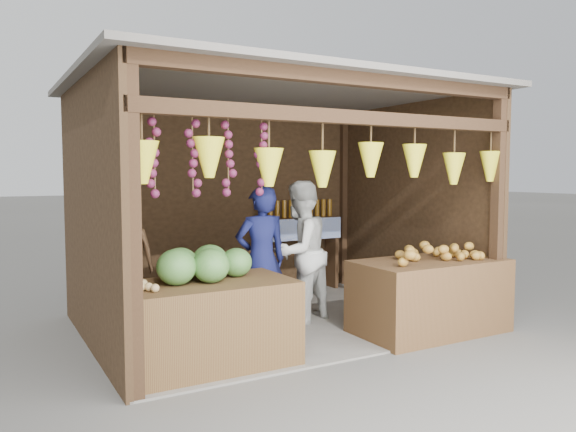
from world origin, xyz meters
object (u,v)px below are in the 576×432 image
(man_standing, at_px, (261,260))
(vendor_seated, at_px, (125,254))
(counter_right, at_px, (430,296))
(woman_standing, at_px, (300,252))
(counter_left, at_px, (208,324))

(man_standing, bearing_deg, vendor_seated, -5.59)
(counter_right, distance_m, woman_standing, 1.50)
(counter_left, xyz_separation_m, woman_standing, (1.45, 0.87, 0.43))
(counter_left, relative_size, woman_standing, 0.92)
(counter_right, height_order, vendor_seated, vendor_seated)
(woman_standing, bearing_deg, counter_left, 10.18)
(counter_left, height_order, counter_right, counter_right)
(counter_left, bearing_deg, counter_right, -3.57)
(counter_left, relative_size, man_standing, 0.95)
(counter_left, bearing_deg, woman_standing, 31.05)
(counter_right, bearing_deg, counter_left, 176.43)
(counter_left, xyz_separation_m, man_standing, (0.89, 0.74, 0.41))
(man_standing, relative_size, woman_standing, 0.97)
(counter_left, distance_m, vendor_seated, 1.25)
(man_standing, height_order, vendor_seated, man_standing)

